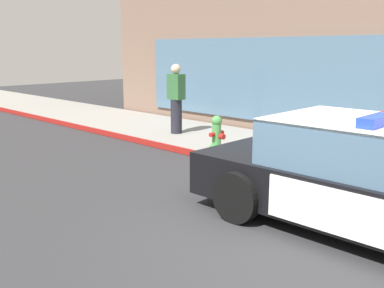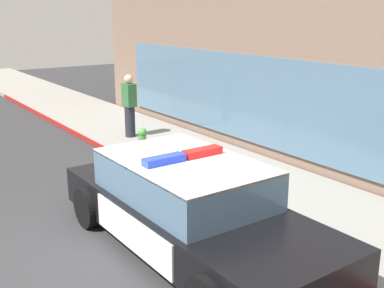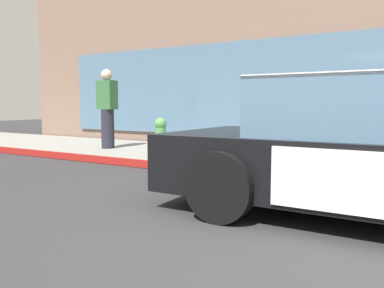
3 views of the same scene
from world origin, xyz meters
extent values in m
plane|color=#303033|center=(0.00, 0.00, 0.00)|extent=(48.00, 48.00, 0.00)
cube|color=gray|center=(0.00, 3.34, 0.07)|extent=(48.00, 2.75, 0.15)
cube|color=maroon|center=(0.00, 1.95, 0.08)|extent=(28.80, 0.04, 0.14)
cube|color=slate|center=(-1.05, 4.73, 1.45)|extent=(13.65, 0.08, 2.10)
cube|color=black|center=(0.90, 0.78, 0.50)|extent=(5.06, 1.92, 0.60)
cube|color=silver|center=(2.52, 0.79, 0.67)|extent=(1.73, 1.87, 0.05)
cube|color=silver|center=(-0.86, 0.77, 0.67)|extent=(1.42, 1.86, 0.05)
cube|color=silver|center=(0.80, 1.74, 0.50)|extent=(2.12, 0.04, 0.51)
cube|color=silver|center=(0.81, -0.18, 0.50)|extent=(2.12, 0.04, 0.51)
cube|color=yellow|center=(0.80, 1.76, 0.50)|extent=(0.22, 0.01, 0.26)
cube|color=slate|center=(0.70, 0.78, 1.07)|extent=(2.63, 1.72, 0.60)
cube|color=silver|center=(0.70, 0.78, 1.36)|extent=(2.63, 1.72, 0.04)
cube|color=red|center=(0.70, 1.12, 1.44)|extent=(0.20, 0.64, 0.11)
cube|color=blue|center=(0.70, 0.44, 1.44)|extent=(0.20, 0.64, 0.11)
cylinder|color=black|center=(2.56, 1.74, 0.34)|extent=(0.68, 0.22, 0.68)
cylinder|color=black|center=(-0.77, 1.72, 0.34)|extent=(0.68, 0.22, 0.68)
cylinder|color=black|center=(-0.76, -0.17, 0.34)|extent=(0.68, 0.22, 0.68)
cylinder|color=#4C994C|center=(-3.23, 2.27, 0.20)|extent=(0.28, 0.28, 0.10)
cylinder|color=#4C994C|center=(-3.23, 2.27, 0.47)|extent=(0.19, 0.19, 0.45)
sphere|color=#4C994C|center=(-3.23, 2.27, 0.77)|extent=(0.22, 0.22, 0.22)
cylinder|color=#B21E19|center=(-3.23, 2.27, 0.84)|extent=(0.06, 0.06, 0.05)
cylinder|color=#B21E19|center=(-3.23, 2.13, 0.50)|extent=(0.09, 0.10, 0.09)
cylinder|color=#B21E19|center=(-3.23, 2.42, 0.50)|extent=(0.09, 0.10, 0.09)
cylinder|color=#B21E19|center=(-3.08, 2.27, 0.46)|extent=(0.10, 0.12, 0.12)
cylinder|color=#23232D|center=(-5.17, 2.97, 0.57)|extent=(0.28, 0.28, 0.85)
cube|color=#336638|center=(-5.17, 2.97, 1.31)|extent=(0.40, 0.26, 0.62)
sphere|color=beige|center=(-5.17, 2.97, 1.74)|extent=(0.24, 0.24, 0.24)
camera|label=1|loc=(2.55, -4.42, 2.23)|focal=40.56mm
camera|label=2|loc=(6.29, -2.99, 3.50)|focal=44.73mm
camera|label=3|loc=(0.94, -3.44, 1.11)|focal=37.15mm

